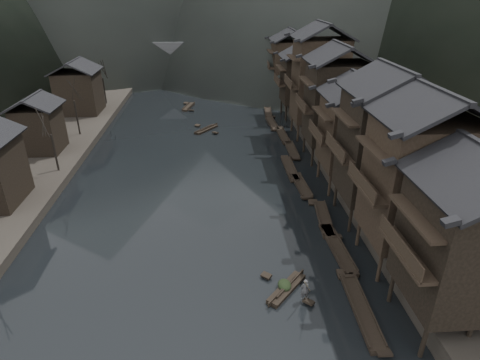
{
  "coord_description": "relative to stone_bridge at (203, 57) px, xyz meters",
  "views": [
    {
      "loc": [
        1.89,
        -27.04,
        20.58
      ],
      "look_at": [
        4.5,
        10.03,
        2.5
      ],
      "focal_mm": 30.0,
      "sensor_mm": 36.0,
      "label": 1
    }
  ],
  "objects": [
    {
      "name": "water",
      "position": [
        0.0,
        -72.0,
        -5.11
      ],
      "size": [
        300.0,
        300.0,
        0.0
      ],
      "primitive_type": "plane",
      "color": "black",
      "rests_on": "ground"
    },
    {
      "name": "right_bank",
      "position": [
        35.0,
        -32.0,
        -4.21
      ],
      "size": [
        40.0,
        200.0,
        1.8
      ],
      "primitive_type": "cube",
      "color": "#2D2823",
      "rests_on": "ground"
    },
    {
      "name": "stilt_houses",
      "position": [
        17.28,
        -52.88,
        3.68
      ],
      "size": [
        9.0,
        67.6,
        16.41
      ],
      "color": "black",
      "rests_on": "ground"
    },
    {
      "name": "left_houses",
      "position": [
        -20.5,
        -51.88,
        0.55
      ],
      "size": [
        8.1,
        53.2,
        8.73
      ],
      "color": "black",
      "rests_on": "left_bank"
    },
    {
      "name": "bare_trees",
      "position": [
        -17.0,
        -54.47,
        1.06
      ],
      "size": [
        3.54,
        60.23,
        7.08
      ],
      "color": "black",
      "rests_on": "left_bank"
    },
    {
      "name": "moored_sampans",
      "position": [
        11.99,
        -45.36,
        -4.91
      ],
      "size": [
        3.02,
        73.65,
        0.47
      ],
      "color": "black",
      "rests_on": "water"
    },
    {
      "name": "midriver_boats",
      "position": [
        -2.2,
        -20.79,
        -4.91
      ],
      "size": [
        10.46,
        38.14,
        0.44
      ],
      "color": "black",
      "rests_on": "water"
    },
    {
      "name": "stone_bridge",
      "position": [
        0.0,
        0.0,
        0.0
      ],
      "size": [
        40.0,
        6.0,
        9.0
      ],
      "color": "#4C4C4F",
      "rests_on": "ground"
    },
    {
      "name": "hero_sampan",
      "position": [
        7.01,
        -75.97,
        -4.91
      ],
      "size": [
        3.59,
        3.98,
        0.43
      ],
      "color": "black",
      "rests_on": "water"
    },
    {
      "name": "cargo_heap",
      "position": [
        6.87,
        -75.81,
        -4.38
      ],
      "size": [
        1.01,
        1.32,
        0.61
      ],
      "primitive_type": "ellipsoid",
      "color": "black",
      "rests_on": "hero_sampan"
    },
    {
      "name": "boatman",
      "position": [
        8.06,
        -77.18,
        -3.8
      ],
      "size": [
        0.67,
        0.47,
        1.75
      ],
      "primitive_type": "imported",
      "rotation": [
        0.0,
        0.0,
        3.22
      ],
      "color": "#4E4E50",
      "rests_on": "hero_sampan"
    },
    {
      "name": "bamboo_pole",
      "position": [
        8.26,
        -77.18,
        -1.47
      ],
      "size": [
        1.19,
        2.28,
        2.9
      ],
      "primitive_type": "cylinder",
      "rotation": [
        0.71,
        0.0,
        -0.47
      ],
      "color": "#8C7A51",
      "rests_on": "boatman"
    }
  ]
}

